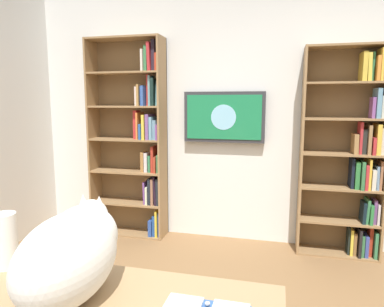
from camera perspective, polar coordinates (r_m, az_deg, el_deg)
wall_back at (r=3.85m, az=6.17°, el=5.85°), size 4.52×0.06×2.70m
bookshelf_left at (r=3.73m, az=24.60°, el=-0.23°), size 0.78×0.28×2.04m
bookshelf_right at (r=3.98m, az=-8.96°, el=2.33°), size 0.85×0.28×2.20m
wall_mounted_tv at (r=3.77m, az=5.22°, el=5.90°), size 0.86×0.07×0.54m
cat at (r=1.52m, az=-18.75°, el=-14.83°), size 0.32×0.68×0.38m
paper_towel_roll at (r=1.92m, az=-28.06°, el=-12.37°), size 0.11×0.11×0.26m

